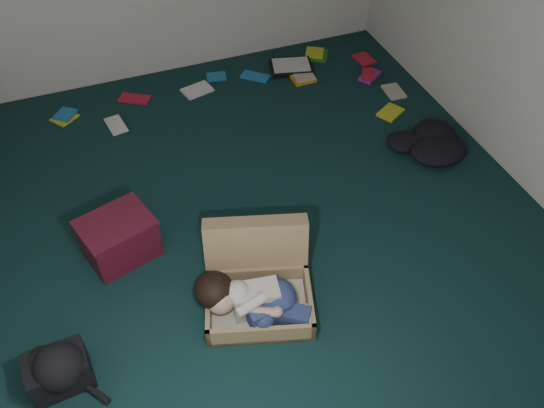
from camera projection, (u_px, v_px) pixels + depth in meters
floor at (265, 224)px, 4.18m from camera, size 4.50×4.50×0.00m
suitcase at (258, 281)px, 3.64m from camera, size 0.82×0.81×0.49m
person at (252, 299)px, 3.49m from camera, size 0.67×0.49×0.30m
maroon_bin at (119, 238)px, 3.87m from camera, size 0.55×0.49×0.32m
backpack at (58, 371)px, 3.23m from camera, size 0.45×0.37×0.25m
clothing_pile at (426, 145)px, 4.69m from camera, size 0.60×0.56×0.16m
paper_tray at (291, 67)px, 5.60m from camera, size 0.45×0.38×0.06m
book_scatter at (263, 87)px, 5.38m from camera, size 3.15×1.37×0.02m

